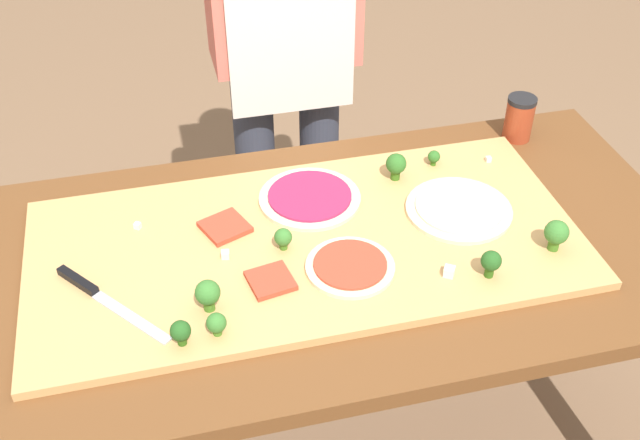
{
  "coord_description": "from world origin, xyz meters",
  "views": [
    {
      "loc": [
        -0.29,
        -1.21,
        1.88
      ],
      "look_at": [
        0.01,
        0.01,
        0.88
      ],
      "focal_mm": 42.78,
      "sensor_mm": 36.0,
      "label": 1
    }
  ],
  "objects_px": {
    "cheese_crumble_d": "(137,226)",
    "pizza_whole_cheese_artichoke": "(459,209)",
    "pizza_slice_far_right": "(271,281)",
    "broccoli_floret_front_mid": "(434,157)",
    "broccoli_floret_front_left": "(181,332)",
    "cheese_crumble_b": "(225,255)",
    "sauce_jar": "(519,118)",
    "chefs_knife": "(97,294)",
    "cook_center": "(284,26)",
    "cheese_crumble_a": "(449,272)",
    "cheese_crumble_c": "(488,159)",
    "pizza_slice_far_left": "(225,227)",
    "pizza_whole_beet_magenta": "(310,198)",
    "broccoli_floret_back_right": "(491,262)",
    "broccoli_floret_back_mid": "(216,323)",
    "broccoli_floret_center_left": "(208,294)",
    "broccoli_floret_front_right": "(283,236)",
    "prep_table": "(317,285)",
    "broccoli_floret_center_right": "(396,165)",
    "broccoli_floret_back_left": "(556,233)",
    "pizza_whole_tomato_red": "(350,266)"
  },
  "relations": [
    {
      "from": "broccoli_floret_front_left",
      "to": "pizza_whole_beet_magenta",
      "type": "bearing_deg",
      "value": 48.4
    },
    {
      "from": "cheese_crumble_b",
      "to": "cheese_crumble_c",
      "type": "height_order",
      "value": "cheese_crumble_b"
    },
    {
      "from": "pizza_whole_cheese_artichoke",
      "to": "cheese_crumble_b",
      "type": "relative_size",
      "value": 14.37
    },
    {
      "from": "pizza_whole_beet_magenta",
      "to": "cheese_crumble_b",
      "type": "distance_m",
      "value": 0.27
    },
    {
      "from": "pizza_whole_tomato_red",
      "to": "broccoli_floret_center_left",
      "type": "distance_m",
      "value": 0.3
    },
    {
      "from": "chefs_knife",
      "to": "cook_center",
      "type": "bearing_deg",
      "value": 54.3
    },
    {
      "from": "broccoli_floret_back_mid",
      "to": "broccoli_floret_back_right",
      "type": "height_order",
      "value": "broccoli_floret_back_right"
    },
    {
      "from": "cheese_crumble_a",
      "to": "pizza_slice_far_left",
      "type": "bearing_deg",
      "value": 148.54
    },
    {
      "from": "pizza_whole_beet_magenta",
      "to": "cheese_crumble_a",
      "type": "bearing_deg",
      "value": -55.45
    },
    {
      "from": "pizza_slice_far_left",
      "to": "cheese_crumble_b",
      "type": "height_order",
      "value": "cheese_crumble_b"
    },
    {
      "from": "prep_table",
      "to": "cheese_crumble_d",
      "type": "distance_m",
      "value": 0.42
    },
    {
      "from": "pizza_whole_cheese_artichoke",
      "to": "pizza_whole_tomato_red",
      "type": "bearing_deg",
      "value": -156.33
    },
    {
      "from": "broccoli_floret_front_left",
      "to": "cheese_crumble_c",
      "type": "distance_m",
      "value": 0.9
    },
    {
      "from": "cheese_crumble_a",
      "to": "cheese_crumble_c",
      "type": "height_order",
      "value": "cheese_crumble_a"
    },
    {
      "from": "cheese_crumble_a",
      "to": "cheese_crumble_b",
      "type": "distance_m",
      "value": 0.46
    },
    {
      "from": "broccoli_floret_front_right",
      "to": "cheese_crumble_b",
      "type": "distance_m",
      "value": 0.13
    },
    {
      "from": "prep_table",
      "to": "chefs_knife",
      "type": "height_order",
      "value": "chefs_knife"
    },
    {
      "from": "pizza_slice_far_left",
      "to": "cheese_crumble_b",
      "type": "relative_size",
      "value": 5.51
    },
    {
      "from": "broccoli_floret_front_left",
      "to": "broccoli_floret_back_left",
      "type": "distance_m",
      "value": 0.8
    },
    {
      "from": "broccoli_floret_center_left",
      "to": "cheese_crumble_d",
      "type": "bearing_deg",
      "value": 113.0
    },
    {
      "from": "broccoli_floret_back_left",
      "to": "cheese_crumble_d",
      "type": "bearing_deg",
      "value": 161.71
    },
    {
      "from": "pizza_slice_far_left",
      "to": "broccoli_floret_center_left",
      "type": "distance_m",
      "value": 0.25
    },
    {
      "from": "broccoli_floret_center_left",
      "to": "broccoli_floret_front_right",
      "type": "distance_m",
      "value": 0.23
    },
    {
      "from": "pizza_whole_tomato_red",
      "to": "sauce_jar",
      "type": "xyz_separation_m",
      "value": [
        0.57,
        0.41,
        0.03
      ]
    },
    {
      "from": "pizza_whole_beet_magenta",
      "to": "broccoli_floret_back_right",
      "type": "height_order",
      "value": "broccoli_floret_back_right"
    },
    {
      "from": "broccoli_floret_front_left",
      "to": "cheese_crumble_b",
      "type": "bearing_deg",
      "value": 62.7
    },
    {
      "from": "pizza_slice_far_right",
      "to": "broccoli_floret_front_mid",
      "type": "distance_m",
      "value": 0.57
    },
    {
      "from": "pizza_whole_beet_magenta",
      "to": "broccoli_floret_back_left",
      "type": "height_order",
      "value": "broccoli_floret_back_left"
    },
    {
      "from": "broccoli_floret_front_right",
      "to": "cheese_crumble_a",
      "type": "xyz_separation_m",
      "value": [
        0.31,
        -0.17,
        -0.02
      ]
    },
    {
      "from": "broccoli_floret_front_right",
      "to": "broccoli_floret_front_mid",
      "type": "bearing_deg",
      "value": 27.06
    },
    {
      "from": "cheese_crumble_a",
      "to": "cheese_crumble_d",
      "type": "bearing_deg",
      "value": 153.19
    },
    {
      "from": "broccoli_floret_front_right",
      "to": "cheese_crumble_c",
      "type": "bearing_deg",
      "value": 19.41
    },
    {
      "from": "pizza_whole_cheese_artichoke",
      "to": "broccoli_floret_front_left",
      "type": "height_order",
      "value": "broccoli_floret_front_left"
    },
    {
      "from": "pizza_whole_cheese_artichoke",
      "to": "cheese_crumble_a",
      "type": "distance_m",
      "value": 0.22
    },
    {
      "from": "cheese_crumble_d",
      "to": "pizza_whole_cheese_artichoke",
      "type": "bearing_deg",
      "value": -9.07
    },
    {
      "from": "broccoli_floret_front_left",
      "to": "sauce_jar",
      "type": "height_order",
      "value": "sauce_jar"
    },
    {
      "from": "broccoli_floret_front_left",
      "to": "broccoli_floret_back_mid",
      "type": "xyz_separation_m",
      "value": [
        0.07,
        0.01,
        -0.0
      ]
    },
    {
      "from": "cheese_crumble_b",
      "to": "sauce_jar",
      "type": "relative_size",
      "value": 0.14
    },
    {
      "from": "broccoli_floret_front_right",
      "to": "broccoli_floret_center_right",
      "type": "bearing_deg",
      "value": 30.24
    },
    {
      "from": "broccoli_floret_back_left",
      "to": "cheese_crumble_a",
      "type": "relative_size",
      "value": 3.41
    },
    {
      "from": "pizza_whole_cheese_artichoke",
      "to": "broccoli_floret_back_mid",
      "type": "distance_m",
      "value": 0.63
    },
    {
      "from": "pizza_whole_beet_magenta",
      "to": "broccoli_floret_center_right",
      "type": "bearing_deg",
      "value": 8.91
    },
    {
      "from": "broccoli_floret_back_mid",
      "to": "cheese_crumble_c",
      "type": "xyz_separation_m",
      "value": [
        0.73,
        0.41,
        -0.02
      ]
    },
    {
      "from": "pizza_whole_cheese_artichoke",
      "to": "cheese_crumble_b",
      "type": "xyz_separation_m",
      "value": [
        -0.53,
        -0.03,
        0.0
      ]
    },
    {
      "from": "broccoli_floret_front_mid",
      "to": "cheese_crumble_d",
      "type": "xyz_separation_m",
      "value": [
        -0.72,
        -0.08,
        -0.02
      ]
    },
    {
      "from": "pizza_whole_beet_magenta",
      "to": "broccoli_floret_front_left",
      "type": "relative_size",
      "value": 4.4
    },
    {
      "from": "cook_center",
      "to": "cheese_crumble_c",
      "type": "bearing_deg",
      "value": -50.89
    },
    {
      "from": "chefs_knife",
      "to": "pizza_whole_beet_magenta",
      "type": "bearing_deg",
      "value": 23.02
    },
    {
      "from": "prep_table",
      "to": "broccoli_floret_center_right",
      "type": "height_order",
      "value": "broccoli_floret_center_right"
    },
    {
      "from": "cheese_crumble_b",
      "to": "pizza_slice_far_left",
      "type": "bearing_deg",
      "value": 82.39
    }
  ]
}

